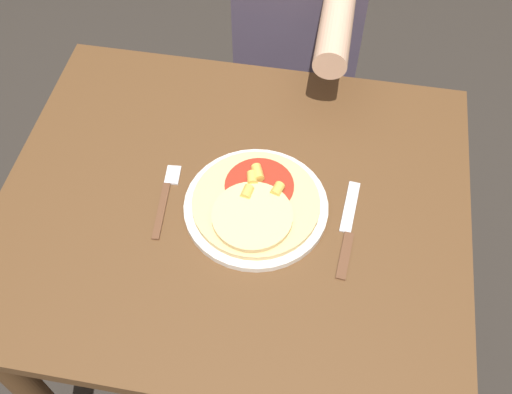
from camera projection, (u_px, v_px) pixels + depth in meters
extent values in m
plane|color=#2D2823|center=(241.00, 347.00, 1.79)|extent=(8.00, 8.00, 0.00)
cube|color=brown|center=(233.00, 206.00, 1.18)|extent=(0.92, 0.78, 0.03)
cylinder|color=brown|center=(124.00, 169.00, 1.72)|extent=(0.06, 0.06, 0.74)
cylinder|color=brown|center=(403.00, 209.00, 1.64)|extent=(0.06, 0.06, 0.74)
cylinder|color=silver|center=(256.00, 207.00, 1.15)|extent=(0.28, 0.28, 0.01)
cylinder|color=#DBBC7A|center=(256.00, 203.00, 1.14)|extent=(0.25, 0.25, 0.01)
cylinder|color=#9E2819|center=(259.00, 185.00, 1.16)|extent=(0.13, 0.13, 0.00)
cylinder|color=#E8C881|center=(252.00, 216.00, 1.11)|extent=(0.15, 0.15, 0.01)
cylinder|color=gold|center=(247.00, 192.00, 1.13)|extent=(0.02, 0.03, 0.02)
cylinder|color=gold|center=(258.00, 173.00, 1.16)|extent=(0.03, 0.04, 0.02)
cylinder|color=gold|center=(252.00, 178.00, 1.15)|extent=(0.03, 0.03, 0.02)
cylinder|color=gold|center=(277.00, 190.00, 1.14)|extent=(0.03, 0.03, 0.02)
cube|color=brown|center=(161.00, 211.00, 1.15)|extent=(0.03, 0.13, 0.00)
cube|color=silver|center=(173.00, 175.00, 1.20)|extent=(0.03, 0.05, 0.00)
cube|color=brown|center=(345.00, 255.00, 1.10)|extent=(0.03, 0.10, 0.00)
cube|color=silver|center=(350.00, 207.00, 1.16)|extent=(0.03, 0.12, 0.00)
cylinder|color=#2D2D38|center=(270.00, 128.00, 1.98)|extent=(0.11, 0.11, 0.48)
cylinder|color=#2D2D38|center=(315.00, 134.00, 1.96)|extent=(0.11, 0.11, 0.48)
cylinder|color=tan|center=(337.00, 18.00, 1.27)|extent=(0.07, 0.30, 0.07)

